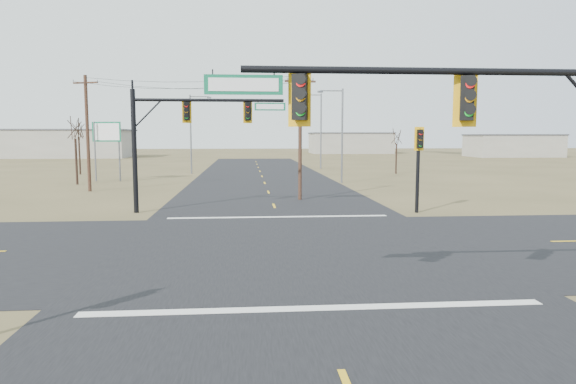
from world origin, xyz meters
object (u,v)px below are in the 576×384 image
(bare_tree_b, at_px, (78,128))
(bare_tree_c, at_px, (397,136))
(streetlight_a, at_px, (340,131))
(highway_sign, at_px, (107,139))
(utility_pole_far, at_px, (87,131))
(mast_arm_near, at_px, (471,121))
(mast_arm_far, at_px, (186,124))
(streetlight_b, at_px, (319,127))
(streetlight_c, at_px, (192,130))
(bare_tree_a, at_px, (75,128))
(utility_pole_near, at_px, (300,134))
(pedestal_signal_ne, at_px, (419,152))

(bare_tree_b, bearing_deg, bare_tree_c, -3.50)
(streetlight_a, bearing_deg, highway_sign, 145.35)
(utility_pole_far, bearing_deg, bare_tree_c, 28.96)
(mast_arm_near, bearing_deg, highway_sign, 140.09)
(mast_arm_far, xyz_separation_m, bare_tree_c, (21.00, 28.79, -0.71))
(bare_tree_b, bearing_deg, mast_arm_near, -63.50)
(utility_pole_far, xyz_separation_m, streetlight_b, (22.51, 26.97, 0.88))
(streetlight_c, bearing_deg, streetlight_a, -42.49)
(streetlight_c, bearing_deg, mast_arm_far, -85.54)
(mast_arm_near, height_order, highway_sign, mast_arm_near)
(mast_arm_far, relative_size, bare_tree_b, 1.33)
(utility_pole_far, bearing_deg, bare_tree_a, 115.60)
(mast_arm_near, relative_size, utility_pole_near, 1.18)
(utility_pole_far, height_order, bare_tree_c, utility_pole_far)
(utility_pole_near, relative_size, streetlight_b, 0.86)
(highway_sign, height_order, streetlight_b, streetlight_b)
(utility_pole_far, relative_size, highway_sign, 1.58)
(pedestal_signal_ne, relative_size, utility_pole_near, 0.57)
(pedestal_signal_ne, height_order, streetlight_b, streetlight_b)
(mast_arm_far, relative_size, bare_tree_c, 1.57)
(streetlight_b, bearing_deg, streetlight_a, -103.00)
(streetlight_b, relative_size, bare_tree_a, 1.54)
(mast_arm_far, height_order, highway_sign, mast_arm_far)
(mast_arm_far, xyz_separation_m, utility_pole_near, (7.13, 5.12, -0.56))
(streetlight_a, distance_m, streetlight_b, 21.48)
(utility_pole_near, bearing_deg, streetlight_c, 110.93)
(utility_pole_near, bearing_deg, mast_arm_near, -85.99)
(bare_tree_a, height_order, bare_tree_b, bare_tree_b)
(mast_arm_far, height_order, utility_pole_near, utility_pole_near)
(streetlight_b, bearing_deg, utility_pole_near, -110.40)
(highway_sign, xyz_separation_m, bare_tree_b, (-5.63, 9.54, 1.17))
(utility_pole_far, bearing_deg, streetlight_a, 14.52)
(mast_arm_far, relative_size, bare_tree_a, 1.35)
(highway_sign, xyz_separation_m, bare_tree_c, (31.12, 7.29, 0.28))
(pedestal_signal_ne, distance_m, streetlight_c, 36.32)
(utility_pole_far, height_order, bare_tree_b, utility_pole_far)
(utility_pole_far, distance_m, bare_tree_b, 20.06)
(streetlight_c, relative_size, bare_tree_c, 1.64)
(streetlight_a, xyz_separation_m, streetlight_c, (-15.04, 13.45, 0.22))
(pedestal_signal_ne, relative_size, streetlight_b, 0.49)
(utility_pole_near, distance_m, streetlight_a, 13.53)
(streetlight_a, relative_size, streetlight_c, 0.96)
(utility_pole_near, bearing_deg, bare_tree_b, 131.46)
(bare_tree_a, height_order, bare_tree_c, bare_tree_a)
(utility_pole_far, bearing_deg, mast_arm_near, -59.38)
(utility_pole_near, relative_size, streetlight_a, 0.99)
(streetlight_b, bearing_deg, bare_tree_a, -150.48)
(highway_sign, distance_m, streetlight_a, 22.71)
(streetlight_b, distance_m, streetlight_c, 18.04)
(bare_tree_a, bearing_deg, mast_arm_far, -56.44)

